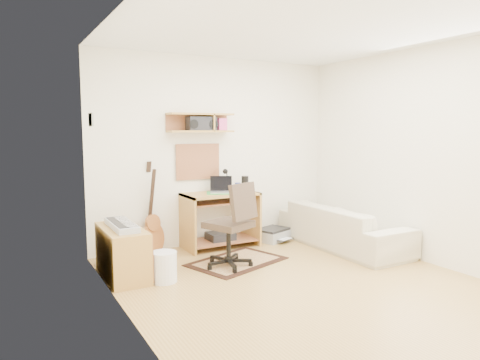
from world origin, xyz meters
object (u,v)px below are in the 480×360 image
desk (220,220)px  sofa (343,219)px  task_chair (229,224)px  cabinet (122,252)px  printer (273,235)px

desk → sofa: size_ratio=0.51×
desk → task_chair: 0.92m
sofa → task_chair: bearing=91.0°
cabinet → printer: cabinet is taller
task_chair → printer: 1.45m
printer → sofa: bearing=-69.6°
sofa → desk: bearing=60.8°
desk → cabinet: size_ratio=1.11×
desk → task_chair: task_chair is taller
task_chair → cabinet: bearing=144.4°
desk → sofa: sofa is taller
desk → cabinet: bearing=-158.2°
cabinet → sofa: sofa is taller
cabinet → printer: 2.39m
printer → sofa: size_ratio=0.23×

